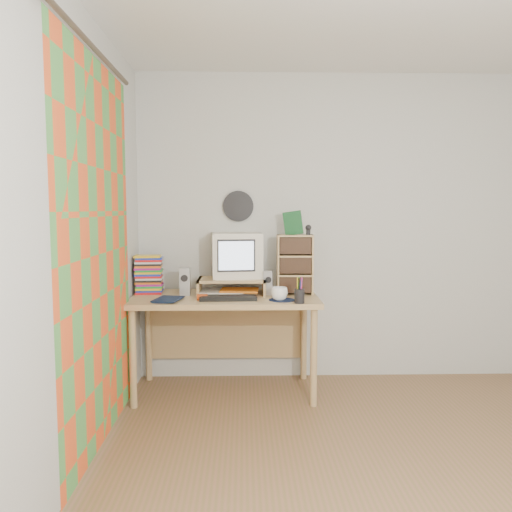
{
  "coord_description": "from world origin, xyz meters",
  "views": [
    {
      "loc": [
        -0.89,
        -2.36,
        1.41
      ],
      "look_at": [
        -0.79,
        1.33,
        1.06
      ],
      "focal_mm": 35.0,
      "sensor_mm": 36.0,
      "label": 1
    }
  ],
  "objects": [
    {
      "name": "curtain",
      "position": [
        -1.71,
        0.48,
        1.15
      ],
      "size": [
        0.0,
        2.2,
        2.2
      ],
      "primitive_type": "plane",
      "rotation": [
        1.57,
        0.0,
        1.57
      ],
      "color": "#ED5421",
      "rests_on": "left_wall"
    },
    {
      "name": "webcam",
      "position": [
        -0.39,
        1.44,
        1.25
      ],
      "size": [
        0.05,
        0.05,
        0.08
      ],
      "primitive_type": null,
      "rotation": [
        0.0,
        0.0,
        -0.04
      ],
      "color": "black",
      "rests_on": "cd_rack"
    },
    {
      "name": "mug",
      "position": [
        -0.63,
        1.18,
        0.8
      ],
      "size": [
        0.14,
        0.14,
        0.1
      ],
      "primitive_type": "imported",
      "rotation": [
        0.0,
        0.0,
        0.14
      ],
      "color": "white",
      "rests_on": "desk"
    },
    {
      "name": "monitor_riser",
      "position": [
        -0.98,
        1.48,
        0.84
      ],
      "size": [
        0.52,
        0.3,
        0.12
      ],
      "color": "tan",
      "rests_on": "desk"
    },
    {
      "name": "game_box",
      "position": [
        -0.51,
        1.48,
        1.3
      ],
      "size": [
        0.14,
        0.06,
        0.18
      ],
      "primitive_type": "cube",
      "rotation": [
        0.0,
        0.0,
        -0.24
      ],
      "color": "#175227",
      "rests_on": "cd_rack"
    },
    {
      "name": "cd_rack",
      "position": [
        -0.49,
        1.46,
        0.98
      ],
      "size": [
        0.28,
        0.16,
        0.46
      ],
      "primitive_type": "cube",
      "rotation": [
        0.0,
        0.0,
        -0.03
      ],
      "color": "tan",
      "rests_on": "desk"
    },
    {
      "name": "floor",
      "position": [
        0.0,
        0.0,
        0.0
      ],
      "size": [
        3.5,
        3.5,
        0.0
      ],
      "primitive_type": "plane",
      "color": "brown",
      "rests_on": "ground"
    },
    {
      "name": "left_wall",
      "position": [
        -1.75,
        0.0,
        1.25
      ],
      "size": [
        0.0,
        3.5,
        3.5
      ],
      "primitive_type": "plane",
      "rotation": [
        1.57,
        0.0,
        1.57
      ],
      "color": "silver",
      "rests_on": "floor"
    },
    {
      "name": "desk",
      "position": [
        -1.03,
        1.44,
        0.62
      ],
      "size": [
        1.4,
        0.7,
        0.75
      ],
      "color": "tan",
      "rests_on": "floor"
    },
    {
      "name": "wall_disc",
      "position": [
        -0.93,
        1.73,
        1.43
      ],
      "size": [
        0.25,
        0.02,
        0.25
      ],
      "primitive_type": "cylinder",
      "rotation": [
        1.57,
        0.0,
        0.0
      ],
      "color": "black",
      "rests_on": "back_wall"
    },
    {
      "name": "crt_monitor",
      "position": [
        -0.94,
        1.53,
        1.05
      ],
      "size": [
        0.41,
        0.41,
        0.35
      ],
      "primitive_type": "cube",
      "rotation": [
        0.0,
        0.0,
        0.13
      ],
      "color": "silver",
      "rests_on": "monitor_riser"
    },
    {
      "name": "mousepad",
      "position": [
        -0.61,
        1.19,
        0.75
      ],
      "size": [
        0.24,
        0.24,
        0.0
      ],
      "primitive_type": "cylinder",
      "rotation": [
        0.0,
        0.0,
        0.27
      ],
      "color": "#101936",
      "rests_on": "desk"
    },
    {
      "name": "speaker_right",
      "position": [
        -0.7,
        1.43,
        0.84
      ],
      "size": [
        0.08,
        0.08,
        0.19
      ],
      "primitive_type": "cube",
      "rotation": [
        0.0,
        0.0,
        -0.14
      ],
      "color": "#A3A4A8",
      "rests_on": "desk"
    },
    {
      "name": "red_box",
      "position": [
        -1.19,
        1.23,
        0.77
      ],
      "size": [
        0.08,
        0.05,
        0.04
      ],
      "primitive_type": "cube",
      "rotation": [
        0.0,
        0.0,
        0.04
      ],
      "color": "#C84415",
      "rests_on": "desk"
    },
    {
      "name": "back_wall",
      "position": [
        0.0,
        1.75,
        1.25
      ],
      "size": [
        3.5,
        0.0,
        3.5
      ],
      "primitive_type": "plane",
      "rotation": [
        1.57,
        0.0,
        0.0
      ],
      "color": "silver",
      "rests_on": "floor"
    },
    {
      "name": "pen_cup",
      "position": [
        -0.5,
        1.07,
        0.82
      ],
      "size": [
        0.09,
        0.09,
        0.14
      ],
      "primitive_type": null,
      "rotation": [
        0.0,
        0.0,
        0.34
      ],
      "color": "black",
      "rests_on": "desk"
    },
    {
      "name": "diary",
      "position": [
        -1.52,
        1.21,
        0.77
      ],
      "size": [
        0.24,
        0.2,
        0.04
      ],
      "primitive_type": "imported",
      "rotation": [
        0.0,
        0.0,
        -0.21
      ],
      "color": "#0D1932",
      "rests_on": "desk"
    },
    {
      "name": "dvd_stack",
      "position": [
        -1.62,
        1.51,
        0.89
      ],
      "size": [
        0.21,
        0.15,
        0.28
      ],
      "primitive_type": null,
      "rotation": [
        0.0,
        0.0,
        0.06
      ],
      "color": "brown",
      "rests_on": "desk"
    },
    {
      "name": "speaker_left",
      "position": [
        -1.34,
        1.42,
        0.86
      ],
      "size": [
        0.08,
        0.08,
        0.21
      ],
      "primitive_type": "cube",
      "rotation": [
        0.0,
        0.0,
        0.04
      ],
      "color": "#A3A4A8",
      "rests_on": "desk"
    },
    {
      "name": "papers",
      "position": [
        -1.0,
        1.45,
        0.77
      ],
      "size": [
        0.35,
        0.27,
        0.04
      ],
      "primitive_type": null,
      "rotation": [
        0.0,
        0.0,
        -0.07
      ],
      "color": "silver",
      "rests_on": "desk"
    },
    {
      "name": "keyboard",
      "position": [
        -1.0,
        1.21,
        0.76
      ],
      "size": [
        0.42,
        0.15,
        0.03
      ],
      "primitive_type": "cube",
      "rotation": [
        0.0,
        0.0,
        0.04
      ],
      "color": "black",
      "rests_on": "desk"
    }
  ]
}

